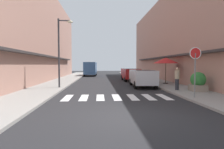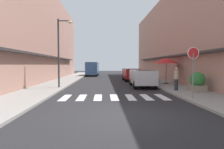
{
  "view_description": "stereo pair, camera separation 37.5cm",
  "coord_description": "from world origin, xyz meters",
  "px_view_note": "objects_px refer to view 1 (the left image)",
  "views": [
    {
      "loc": [
        -0.99,
        -7.12,
        1.91
      ],
      "look_at": [
        0.15,
        10.59,
        1.02
      ],
      "focal_mm": 31.05,
      "sensor_mm": 36.0,
      "label": 1
    },
    {
      "loc": [
        -0.62,
        -7.14,
        1.91
      ],
      "look_at": [
        0.15,
        10.59,
        1.02
      ],
      "focal_mm": 31.05,
      "sensor_mm": 36.0,
      "label": 2
    }
  ],
  "objects_px": {
    "parked_car_near": "(142,76)",
    "parked_car_mid": "(130,73)",
    "street_lamp": "(61,46)",
    "round_street_sign": "(195,59)",
    "planter_midblock": "(153,77)",
    "cafe_umbrella": "(166,61)",
    "planter_corner": "(198,82)",
    "delivery_van": "(91,68)",
    "pedestrian_walking_near": "(177,78)"
  },
  "relations": [
    {
      "from": "street_lamp",
      "to": "parked_car_mid",
      "type": "bearing_deg",
      "value": 47.33
    },
    {
      "from": "planter_midblock",
      "to": "pedestrian_walking_near",
      "type": "height_order",
      "value": "pedestrian_walking_near"
    },
    {
      "from": "street_lamp",
      "to": "planter_midblock",
      "type": "bearing_deg",
      "value": 25.66
    },
    {
      "from": "parked_car_near",
      "to": "planter_corner",
      "type": "relative_size",
      "value": 3.34
    },
    {
      "from": "street_lamp",
      "to": "planter_midblock",
      "type": "xyz_separation_m",
      "value": [
        8.51,
        4.09,
        -2.78
      ]
    },
    {
      "from": "delivery_van",
      "to": "planter_corner",
      "type": "bearing_deg",
      "value": -68.35
    },
    {
      "from": "planter_corner",
      "to": "parked_car_mid",
      "type": "bearing_deg",
      "value": 106.66
    },
    {
      "from": "cafe_umbrella",
      "to": "parked_car_near",
      "type": "bearing_deg",
      "value": -146.88
    },
    {
      "from": "parked_car_mid",
      "to": "planter_midblock",
      "type": "height_order",
      "value": "parked_car_mid"
    },
    {
      "from": "pedestrian_walking_near",
      "to": "parked_car_mid",
      "type": "bearing_deg",
      "value": -30.53
    },
    {
      "from": "parked_car_near",
      "to": "street_lamp",
      "type": "height_order",
      "value": "street_lamp"
    },
    {
      "from": "round_street_sign",
      "to": "planter_corner",
      "type": "height_order",
      "value": "round_street_sign"
    },
    {
      "from": "parked_car_near",
      "to": "delivery_van",
      "type": "xyz_separation_m",
      "value": [
        -5.23,
        17.14,
        0.48
      ]
    },
    {
      "from": "delivery_van",
      "to": "round_street_sign",
      "type": "distance_m",
      "value": 24.27
    },
    {
      "from": "delivery_van",
      "to": "pedestrian_walking_near",
      "type": "distance_m",
      "value": 21.34
    },
    {
      "from": "planter_midblock",
      "to": "parked_car_near",
      "type": "bearing_deg",
      "value": -118.88
    },
    {
      "from": "parked_car_near",
      "to": "cafe_umbrella",
      "type": "height_order",
      "value": "cafe_umbrella"
    },
    {
      "from": "parked_car_near",
      "to": "pedestrian_walking_near",
      "type": "distance_m",
      "value": 3.51
    },
    {
      "from": "street_lamp",
      "to": "cafe_umbrella",
      "type": "bearing_deg",
      "value": 15.14
    },
    {
      "from": "parked_car_near",
      "to": "pedestrian_walking_near",
      "type": "xyz_separation_m",
      "value": [
        1.83,
        -2.99,
        0.04
      ]
    },
    {
      "from": "delivery_van",
      "to": "round_street_sign",
      "type": "xyz_separation_m",
      "value": [
        6.75,
        -23.3,
        0.82
      ]
    },
    {
      "from": "parked_car_near",
      "to": "parked_car_mid",
      "type": "height_order",
      "value": "same"
    },
    {
      "from": "delivery_van",
      "to": "planter_midblock",
      "type": "height_order",
      "value": "delivery_van"
    },
    {
      "from": "round_street_sign",
      "to": "pedestrian_walking_near",
      "type": "xyz_separation_m",
      "value": [
        0.3,
        3.16,
        -1.26
      ]
    },
    {
      "from": "planter_midblock",
      "to": "pedestrian_walking_near",
      "type": "distance_m",
      "value": 6.28
    },
    {
      "from": "parked_car_mid",
      "to": "cafe_umbrella",
      "type": "height_order",
      "value": "cafe_umbrella"
    },
    {
      "from": "delivery_van",
      "to": "planter_corner",
      "type": "xyz_separation_m",
      "value": [
        8.25,
        -20.8,
        -0.64
      ]
    },
    {
      "from": "planter_corner",
      "to": "round_street_sign",
      "type": "bearing_deg",
      "value": -121.05
    },
    {
      "from": "parked_car_near",
      "to": "planter_midblock",
      "type": "distance_m",
      "value": 3.76
    },
    {
      "from": "pedestrian_walking_near",
      "to": "cafe_umbrella",
      "type": "bearing_deg",
      "value": -51.19
    },
    {
      "from": "parked_car_near",
      "to": "street_lamp",
      "type": "relative_size",
      "value": 0.8
    },
    {
      "from": "round_street_sign",
      "to": "pedestrian_walking_near",
      "type": "bearing_deg",
      "value": 84.57
    },
    {
      "from": "cafe_umbrella",
      "to": "planter_corner",
      "type": "xyz_separation_m",
      "value": [
        0.39,
        -5.38,
        -1.56
      ]
    },
    {
      "from": "parked_car_mid",
      "to": "pedestrian_walking_near",
      "type": "distance_m",
      "value": 9.63
    },
    {
      "from": "delivery_van",
      "to": "cafe_umbrella",
      "type": "height_order",
      "value": "cafe_umbrella"
    },
    {
      "from": "round_street_sign",
      "to": "planter_midblock",
      "type": "height_order",
      "value": "round_street_sign"
    },
    {
      "from": "parked_car_mid",
      "to": "parked_car_near",
      "type": "bearing_deg",
      "value": -90.0
    },
    {
      "from": "street_lamp",
      "to": "cafe_umbrella",
      "type": "relative_size",
      "value": 2.18
    },
    {
      "from": "parked_car_near",
      "to": "cafe_umbrella",
      "type": "distance_m",
      "value": 3.44
    },
    {
      "from": "cafe_umbrella",
      "to": "delivery_van",
      "type": "bearing_deg",
      "value": 117.0
    },
    {
      "from": "parked_car_near",
      "to": "planter_corner",
      "type": "height_order",
      "value": "parked_car_near"
    },
    {
      "from": "delivery_van",
      "to": "round_street_sign",
      "type": "height_order",
      "value": "round_street_sign"
    },
    {
      "from": "parked_car_mid",
      "to": "planter_midblock",
      "type": "distance_m",
      "value": 3.67
    },
    {
      "from": "parked_car_near",
      "to": "parked_car_mid",
      "type": "relative_size",
      "value": 1.04
    },
    {
      "from": "delivery_van",
      "to": "planter_midblock",
      "type": "distance_m",
      "value": 15.56
    },
    {
      "from": "parked_car_near",
      "to": "delivery_van",
      "type": "bearing_deg",
      "value": 106.95
    },
    {
      "from": "delivery_van",
      "to": "street_lamp",
      "type": "relative_size",
      "value": 1.01
    },
    {
      "from": "street_lamp",
      "to": "round_street_sign",
      "type": "bearing_deg",
      "value": -33.03
    },
    {
      "from": "street_lamp",
      "to": "planter_corner",
      "type": "height_order",
      "value": "street_lamp"
    },
    {
      "from": "street_lamp",
      "to": "pedestrian_walking_near",
      "type": "relative_size",
      "value": 3.35
    }
  ]
}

